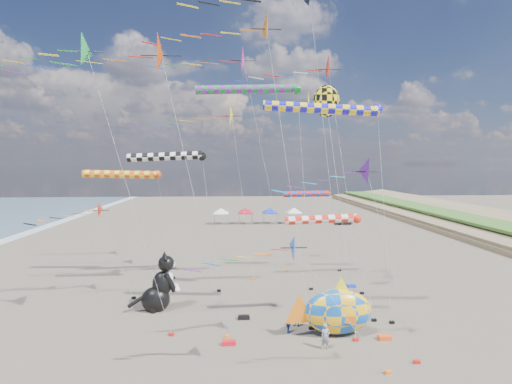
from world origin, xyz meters
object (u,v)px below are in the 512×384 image
object	(u,v)px
parked_car	(343,221)
fish_inflatable	(337,311)
person_adult	(325,337)
child_blue	(288,325)
cat_inflatable	(159,281)
child_green	(297,319)

from	to	relation	value
parked_car	fish_inflatable	bearing A→B (deg)	158.33
person_adult	parked_car	size ratio (longest dim) A/B	0.45
child_blue	parked_car	bearing A→B (deg)	17.52
cat_inflatable	child_green	world-z (taller)	cat_inflatable
person_adult	child_green	distance (m)	3.94
fish_inflatable	person_adult	xyz separation A→B (m)	(-1.32, -2.05, -0.89)
person_adult	parked_car	xyz separation A→B (m)	(16.50, 53.59, -0.20)
person_adult	parked_car	distance (m)	56.08
fish_inflatable	parked_car	xyz separation A→B (m)	(15.18, 51.54, -1.09)
fish_inflatable	child_blue	distance (m)	3.65
cat_inflatable	child_green	distance (m)	11.90
cat_inflatable	child_blue	distance (m)	11.58
child_blue	fish_inflatable	bearing A→B (deg)	-63.41
person_adult	child_blue	size ratio (longest dim) A/B	1.56
cat_inflatable	parked_car	distance (m)	54.00
fish_inflatable	parked_car	size ratio (longest dim) A/B	1.68
person_adult	child_green	xyz separation A→B (m)	(-1.26, 3.72, -0.24)
child_green	parked_car	bearing A→B (deg)	98.07
parked_car	cat_inflatable	bearing A→B (deg)	142.56
child_blue	parked_car	size ratio (longest dim) A/B	0.29
fish_inflatable	person_adult	size ratio (longest dim) A/B	3.78
person_adult	child_green	world-z (taller)	person_adult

